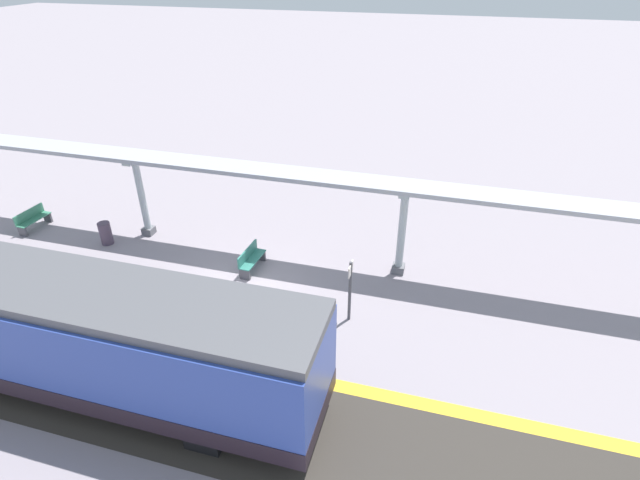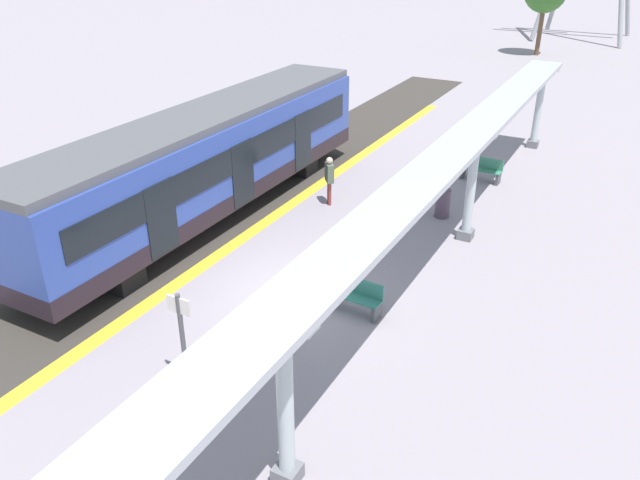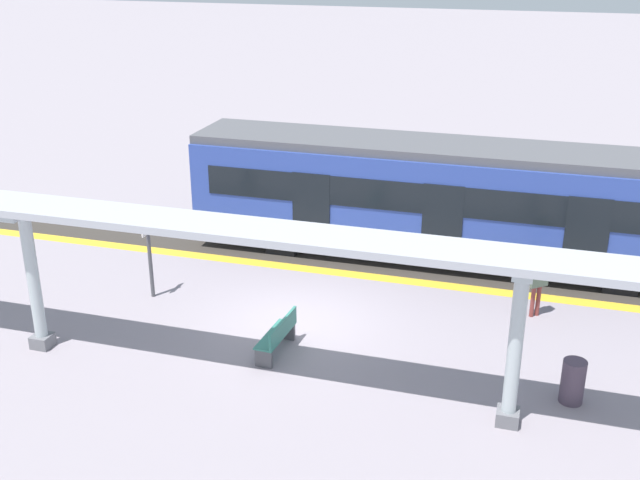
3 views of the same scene
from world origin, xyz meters
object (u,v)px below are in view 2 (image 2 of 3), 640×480
Objects in this scene: canopy_pillar_third at (471,186)px; platform_info_sign at (182,332)px; canopy_pillar_fourth at (538,108)px; bench_near_end at (482,169)px; bench_mid_platform at (354,295)px; canopy_pillar_second at (285,403)px; passenger_waiting_near_edge at (329,175)px; trash_bin at (443,203)px; train_near_carriage at (208,163)px.

canopy_pillar_third is 9.86m from platform_info_sign.
canopy_pillar_fourth is 2.22× the size of bench_near_end.
canopy_pillar_third is 5.49m from bench_mid_platform.
canopy_pillar_second is at bearing -86.65° from bench_near_end.
canopy_pillar_fourth reaches higher than bench_mid_platform.
bench_mid_platform is 6.60m from passenger_waiting_near_edge.
passenger_waiting_near_edge is at bearing -117.05° from canopy_pillar_fourth.
canopy_pillar_fourth is at bearing 79.39° from bench_near_end.
canopy_pillar_fourth reaches higher than trash_bin.
platform_info_sign is (-2.22, -14.34, 0.89)m from bench_near_end.
trash_bin is 0.56× the size of passenger_waiting_near_edge.
canopy_pillar_third is 3.59× the size of trash_bin.
canopy_pillar_fourth reaches higher than platform_info_sign.
canopy_pillar_fourth is at bearing 82.47° from trash_bin.
platform_info_sign reaches higher than bench_near_end.
passenger_waiting_near_edge is (-1.72, 9.68, -0.27)m from platform_info_sign.
train_near_carriage is at bearing 133.49° from canopy_pillar_second.
canopy_pillar_second is 2.01× the size of passenger_waiting_near_edge.
canopy_pillar_second is 11.82m from trash_bin.
canopy_pillar_second is 5.63m from bench_mid_platform.
passenger_waiting_near_edge reaches higher than bench_near_end.
trash_bin is (6.65, 3.48, -1.36)m from train_near_carriage.
train_near_carriage is 6.77× the size of platform_info_sign.
train_near_carriage is at bearing -133.40° from bench_near_end.
canopy_pillar_fourth is at bearing 85.08° from bench_mid_platform.
canopy_pillar_fourth is 15.13m from bench_mid_platform.
canopy_pillar_third reaches higher than platform_info_sign.
passenger_waiting_near_edge is (-4.85, 10.85, -0.66)m from canopy_pillar_second.
canopy_pillar_second is 15.58m from bench_near_end.
canopy_pillar_second reaches higher than bench_mid_platform.
bench_mid_platform is 0.90× the size of passenger_waiting_near_edge.
train_near_carriage is 4.41× the size of canopy_pillar_second.
train_near_carriage is 14.42m from canopy_pillar_fourth.
trash_bin is (-1.14, 11.70, -1.25)m from canopy_pillar_second.
train_near_carriage is 4.41× the size of canopy_pillar_fourth.
canopy_pillar_second is 11.90m from passenger_waiting_near_edge.
train_near_carriage is at bearing 123.50° from platform_info_sign.
bench_mid_platform is at bearing -57.17° from passenger_waiting_near_edge.
canopy_pillar_second and canopy_pillar_third have the same top height.
canopy_pillar_third is (7.80, 2.29, -0.12)m from train_near_carriage.
bench_near_end is (-0.91, 4.99, -1.27)m from canopy_pillar_third.
train_near_carriage is 8.84× the size of passenger_waiting_near_edge.
bench_near_end is 1.62× the size of trash_bin.
platform_info_sign is at bearing -100.67° from trash_bin.
trash_bin is at bearing 79.33° from platform_info_sign.
platform_info_sign is (-1.99, -10.53, 0.86)m from trash_bin.
canopy_pillar_third is 1.54× the size of platform_info_sign.
train_near_carriage reaches higher than canopy_pillar_second.
train_near_carriage reaches higher than bench_near_end.
platform_info_sign reaches higher than trash_bin.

